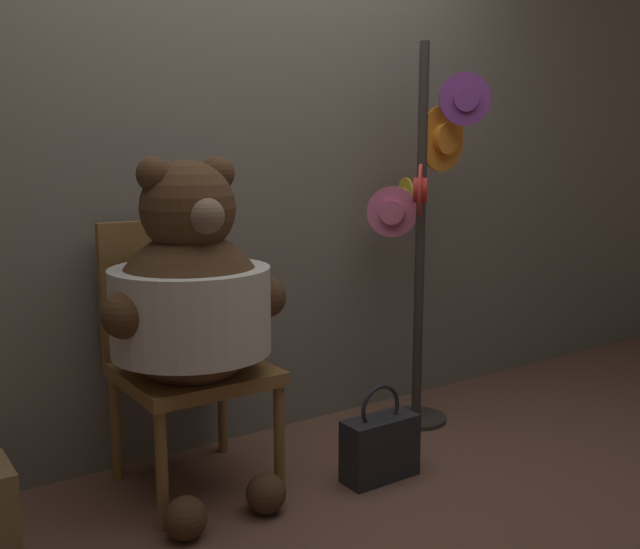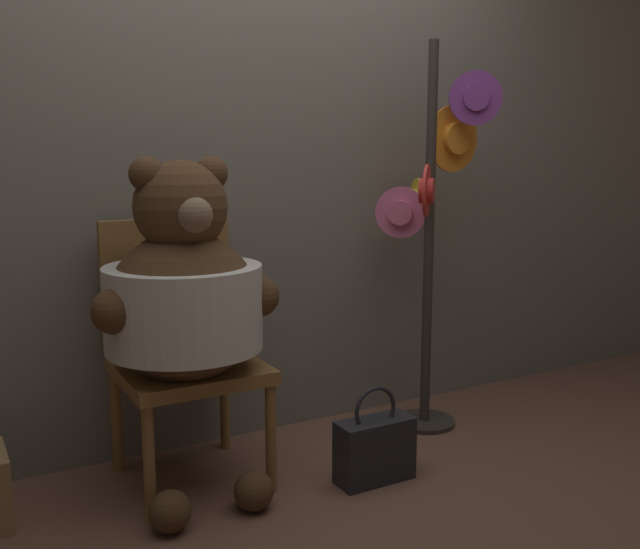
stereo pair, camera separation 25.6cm
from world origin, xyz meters
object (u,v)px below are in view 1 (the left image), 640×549
Objects in this scene: handbag_on_ground at (380,446)px; chair at (183,346)px; hat_display_rack at (424,218)px; teddy_bear at (191,300)px.

chair is at bearing 144.72° from handbag_on_ground.
hat_display_rack is 4.56× the size of handbag_on_ground.
teddy_bear is at bearing -102.25° from chair.
teddy_bear is at bearing 158.43° from handbag_on_ground.
teddy_bear is 3.27× the size of handbag_on_ground.
hat_display_rack is 1.05m from handbag_on_ground.
chair is 0.84m from handbag_on_ground.
chair reaches higher than handbag_on_ground.
teddy_bear is 0.92m from handbag_on_ground.
hat_display_rack reaches higher than handbag_on_ground.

